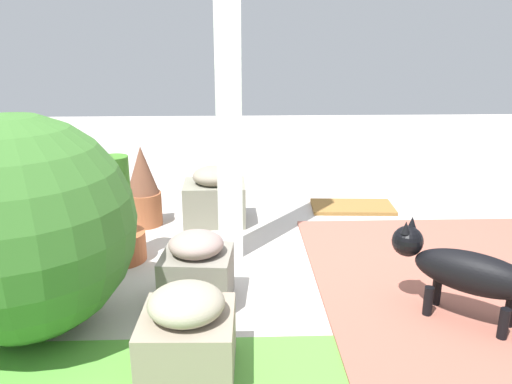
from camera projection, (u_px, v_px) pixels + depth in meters
ground_plane at (284, 252)px, 3.38m from camera, size 12.00×12.00×0.00m
brick_path at (485, 298)px, 2.77m from camera, size 1.80×2.40×0.02m
porch_pillar at (228, 62)px, 3.00m from camera, size 0.16×0.16×2.48m
stone_planter_nearest at (215, 197)px, 3.87m from camera, size 0.47×0.39×0.44m
stone_planter_mid at (197, 270)px, 2.70m from camera, size 0.40×0.38×0.40m
stone_planter_far at (188, 333)px, 2.12m from camera, size 0.40×0.40×0.41m
round_shrub at (20, 227)px, 2.34m from camera, size 1.07×1.07×1.07m
terracotta_pot_tall at (119, 224)px, 3.19m from camera, size 0.32×0.32×0.69m
terracotta_pot_spiky at (143, 188)px, 3.79m from camera, size 0.27×0.27×0.61m
terracotta_pot_broad at (3, 225)px, 3.17m from camera, size 0.36×0.36×0.41m
dog at (462, 269)px, 2.49m from camera, size 0.63×0.55×0.49m
doormat at (352, 207)px, 4.22m from camera, size 0.69×0.40×0.03m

